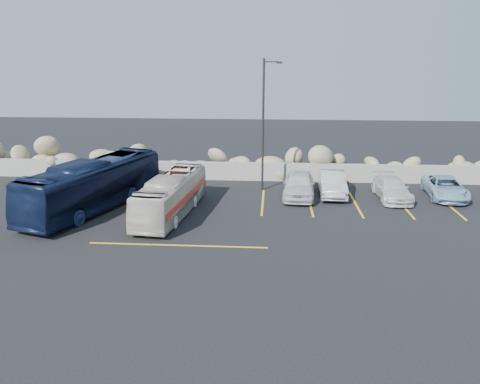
# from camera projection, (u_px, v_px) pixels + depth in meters

# --- Properties ---
(ground) EXTENTS (90.00, 90.00, 0.00)m
(ground) POSITION_uv_depth(u_px,v_px,m) (200.00, 248.00, 20.48)
(ground) COLOR black
(ground) RESTS_ON ground
(seawall) EXTENTS (60.00, 0.40, 1.20)m
(seawall) POSITION_uv_depth(u_px,v_px,m) (227.00, 171.00, 31.82)
(seawall) COLOR gray
(seawall) RESTS_ON ground
(riprap_pile) EXTENTS (54.00, 2.80, 2.60)m
(riprap_pile) POSITION_uv_depth(u_px,v_px,m) (228.00, 157.00, 32.77)
(riprap_pile) COLOR #958462
(riprap_pile) RESTS_ON ground
(parking_lines) EXTENTS (18.16, 9.36, 0.01)m
(parking_lines) POSITION_uv_depth(u_px,v_px,m) (300.00, 210.00, 25.49)
(parking_lines) COLOR gold
(parking_lines) RESTS_ON ground
(lamppost) EXTENTS (1.14, 0.18, 8.00)m
(lamppost) POSITION_uv_depth(u_px,v_px,m) (264.00, 122.00, 28.22)
(lamppost) COLOR #2B2826
(lamppost) RESTS_ON ground
(vintage_bus) EXTENTS (2.61, 7.77, 2.12)m
(vintage_bus) POSITION_uv_depth(u_px,v_px,m) (171.00, 195.00, 24.54)
(vintage_bus) COLOR beige
(vintage_bus) RESTS_ON ground
(tour_coach) EXTENTS (5.20, 10.05, 2.73)m
(tour_coach) POSITION_uv_depth(u_px,v_px,m) (94.00, 185.00, 25.42)
(tour_coach) COLOR #101A38
(tour_coach) RESTS_ON ground
(car_a) EXTENTS (2.10, 4.59, 1.53)m
(car_a) POSITION_uv_depth(u_px,v_px,m) (299.00, 185.00, 27.79)
(car_a) COLOR silver
(car_a) RESTS_ON ground
(car_b) EXTENTS (1.63, 4.32, 1.41)m
(car_b) POSITION_uv_depth(u_px,v_px,m) (332.00, 183.00, 28.25)
(car_b) COLOR silver
(car_b) RESTS_ON ground
(car_c) EXTENTS (1.80, 4.23, 1.22)m
(car_c) POSITION_uv_depth(u_px,v_px,m) (392.00, 189.00, 27.44)
(car_c) COLOR silver
(car_c) RESTS_ON ground
(car_d) EXTENTS (2.35, 4.51, 1.21)m
(car_d) POSITION_uv_depth(u_px,v_px,m) (445.00, 188.00, 27.72)
(car_d) COLOR #91B6CE
(car_d) RESTS_ON ground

